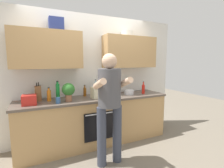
% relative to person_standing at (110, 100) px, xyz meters
% --- Properties ---
extents(ground_plane, '(12.00, 12.00, 0.00)m').
position_rel_person_standing_xyz_m(ground_plane, '(0.06, 0.72, -1.00)').
color(ground_plane, '#756B5B').
extents(back_wall_unit, '(4.00, 0.38, 2.50)m').
position_rel_person_standing_xyz_m(back_wall_unit, '(0.05, 1.00, 0.50)').
color(back_wall_unit, silver).
rests_on(back_wall_unit, ground).
extents(counter, '(2.84, 0.67, 0.90)m').
position_rel_person_standing_xyz_m(counter, '(0.06, 0.72, -0.55)').
color(counter, tan).
rests_on(counter, ground).
extents(person_standing, '(0.49, 0.45, 1.68)m').
position_rel_person_standing_xyz_m(person_standing, '(0.00, 0.00, 0.00)').
color(person_standing, '#383D4C').
rests_on(person_standing, ground).
extents(bottle_water, '(0.05, 0.05, 0.32)m').
position_rel_person_standing_xyz_m(bottle_water, '(0.11, 0.92, 0.04)').
color(bottle_water, silver).
rests_on(bottle_water, counter).
extents(bottle_syrup, '(0.06, 0.06, 0.22)m').
position_rel_person_standing_xyz_m(bottle_syrup, '(-0.12, 0.92, -0.01)').
color(bottle_syrup, '#8C4C14').
rests_on(bottle_syrup, counter).
extents(bottle_soda, '(0.06, 0.06, 0.34)m').
position_rel_person_standing_xyz_m(bottle_soda, '(-0.63, 0.82, 0.05)').
color(bottle_soda, '#198C33').
rests_on(bottle_soda, counter).
extents(bottle_hotsauce, '(0.06, 0.06, 0.26)m').
position_rel_person_standing_xyz_m(bottle_hotsauce, '(1.08, 0.65, 0.00)').
color(bottle_hotsauce, red).
rests_on(bottle_hotsauce, counter).
extents(bottle_juice, '(0.07, 0.07, 0.24)m').
position_rel_person_standing_xyz_m(bottle_juice, '(-0.78, 0.77, 0.00)').
color(bottle_juice, orange).
rests_on(bottle_juice, counter).
extents(cup_tea, '(0.07, 0.07, 0.10)m').
position_rel_person_standing_xyz_m(cup_tea, '(-0.67, 0.54, -0.05)').
color(cup_tea, '#33598C').
rests_on(cup_tea, counter).
extents(cup_ceramic, '(0.08, 0.08, 0.09)m').
position_rel_person_standing_xyz_m(cup_ceramic, '(0.20, 0.81, -0.05)').
color(cup_ceramic, '#BF4C47').
rests_on(cup_ceramic, counter).
extents(mixing_bowl, '(0.20, 0.20, 0.09)m').
position_rel_person_standing_xyz_m(mixing_bowl, '(0.76, 0.71, -0.05)').
color(mixing_bowl, silver).
rests_on(mixing_bowl, counter).
extents(knife_block, '(0.10, 0.14, 0.32)m').
position_rel_person_standing_xyz_m(knife_block, '(-0.95, 0.87, 0.03)').
color(knife_block, brown).
rests_on(knife_block, counter).
extents(potted_herb, '(0.22, 0.22, 0.31)m').
position_rel_person_standing_xyz_m(potted_herb, '(-0.48, 0.62, 0.09)').
color(potted_herb, '#9E6647').
rests_on(potted_herb, counter).
extents(grocery_bag_produce, '(0.26, 0.23, 0.18)m').
position_rel_person_standing_xyz_m(grocery_bag_produce, '(0.42, 0.83, -0.01)').
color(grocery_bag_produce, silver).
rests_on(grocery_bag_produce, counter).
extents(grocery_bag_rice, '(0.18, 0.20, 0.20)m').
position_rel_person_standing_xyz_m(grocery_bag_rice, '(0.03, 0.66, 0.00)').
color(grocery_bag_rice, beige).
rests_on(grocery_bag_rice, counter).
extents(grocery_bag_crisps, '(0.21, 0.19, 0.16)m').
position_rel_person_standing_xyz_m(grocery_bag_crisps, '(-1.08, 0.64, -0.02)').
color(grocery_bag_crisps, red).
rests_on(grocery_bag_crisps, counter).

